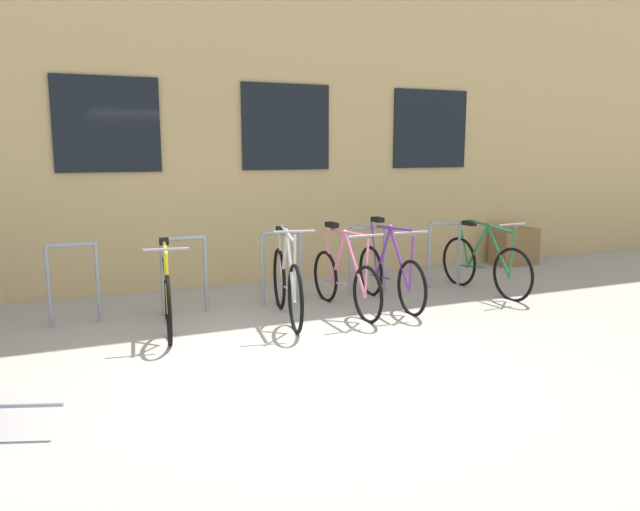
# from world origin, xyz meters

# --- Properties ---
(ground_plane) EXTENTS (42.00, 42.00, 0.00)m
(ground_plane) POSITION_xyz_m (0.00, 0.00, 0.00)
(ground_plane) COLOR #9E998E
(storefront_building) EXTENTS (28.00, 7.12, 6.49)m
(storefront_building) POSITION_xyz_m (0.00, 6.74, 3.25)
(storefront_building) COLOR tan
(storefront_building) RESTS_ON ground
(bike_rack) EXTENTS (6.55, 0.05, 0.91)m
(bike_rack) POSITION_xyz_m (0.05, 1.90, 0.54)
(bike_rack) COLOR gray
(bike_rack) RESTS_ON ground
(bicycle_green) EXTENTS (0.44, 1.73, 1.00)m
(bicycle_green) POSITION_xyz_m (3.34, 1.40, 0.38)
(bicycle_green) COLOR black
(bicycle_green) RESTS_ON ground
(bicycle_yellow) EXTENTS (0.44, 1.70, 0.97)m
(bicycle_yellow) POSITION_xyz_m (-0.86, 1.33, 0.38)
(bicycle_yellow) COLOR black
(bicycle_yellow) RESTS_ON ground
(bicycle_purple) EXTENTS (0.44, 1.75, 1.06)m
(bicycle_purple) POSITION_xyz_m (1.86, 1.35, 0.38)
(bicycle_purple) COLOR black
(bicycle_purple) RESTS_ON ground
(bicycle_pink) EXTENTS (0.44, 1.74, 1.03)m
(bicycle_pink) POSITION_xyz_m (1.22, 1.29, 0.37)
(bicycle_pink) COLOR black
(bicycle_pink) RESTS_ON ground
(bicycle_silver) EXTENTS (0.49, 1.76, 1.09)m
(bicycle_silver) POSITION_xyz_m (0.46, 1.22, 0.40)
(bicycle_silver) COLOR black
(bicycle_silver) RESTS_ON ground
(planter_box) EXTENTS (0.70, 0.44, 0.60)m
(planter_box) POSITION_xyz_m (5.09, 2.85, 0.30)
(planter_box) COLOR olive
(planter_box) RESTS_ON ground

